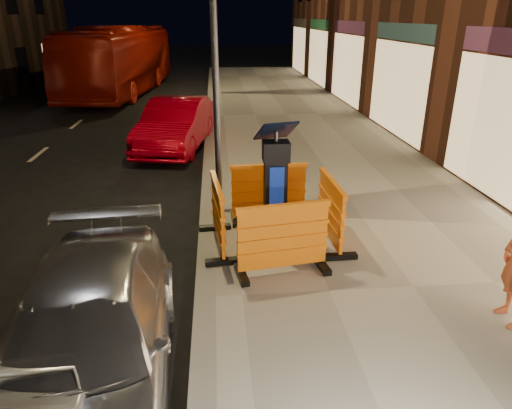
{
  "coord_description": "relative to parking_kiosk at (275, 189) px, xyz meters",
  "views": [
    {
      "loc": [
        0.24,
        -5.41,
        3.78
      ],
      "look_at": [
        0.8,
        1.0,
        1.1
      ],
      "focal_mm": 32.0,
      "sensor_mm": 36.0,
      "label": 1
    }
  ],
  "objects": [
    {
      "name": "street_lamp_mid",
      "position": [
        -0.91,
        1.48,
        2.0
      ],
      "size": [
        0.12,
        0.12,
        6.0
      ],
      "primitive_type": "cylinder",
      "color": "#3F3F44",
      "rests_on": "sidewalk"
    },
    {
      "name": "ground_plane",
      "position": [
        -1.16,
        -1.52,
        -1.15
      ],
      "size": [
        120.0,
        120.0,
        0.0
      ],
      "primitive_type": "plane",
      "color": "black",
      "rests_on": "ground"
    },
    {
      "name": "sidewalk",
      "position": [
        1.84,
        -1.52,
        -1.08
      ],
      "size": [
        6.0,
        60.0,
        0.15
      ],
      "primitive_type": "cube",
      "color": "gray",
      "rests_on": "ground"
    },
    {
      "name": "barrier_back",
      "position": [
        0.0,
        0.95,
        -0.44
      ],
      "size": [
        1.45,
        0.61,
        1.12
      ],
      "primitive_type": "cube",
      "rotation": [
        0.0,
        0.0,
        0.02
      ],
      "color": "orange",
      "rests_on": "sidewalk"
    },
    {
      "name": "barrier_kerbside",
      "position": [
        -0.95,
        0.0,
        -0.44
      ],
      "size": [
        0.74,
        1.49,
        1.12
      ],
      "primitive_type": "cube",
      "rotation": [
        0.0,
        0.0,
        1.67
      ],
      "color": "orange",
      "rests_on": "sidewalk"
    },
    {
      "name": "parking_kiosk",
      "position": [
        0.0,
        0.0,
        0.0
      ],
      "size": [
        0.68,
        0.68,
        2.01
      ],
      "primitive_type": "cube",
      "rotation": [
        0.0,
        0.0,
        0.07
      ],
      "color": "black",
      "rests_on": "sidewalk"
    },
    {
      "name": "car_silver",
      "position": [
        -2.36,
        -2.95,
        -1.15
      ],
      "size": [
        2.12,
        4.55,
        1.29
      ],
      "primitive_type": "imported",
      "rotation": [
        0.0,
        0.0,
        0.07
      ],
      "color": "silver",
      "rests_on": "ground"
    },
    {
      "name": "car_red",
      "position": [
        -2.14,
        6.78,
        -1.15
      ],
      "size": [
        2.31,
        4.69,
        1.48
      ],
      "primitive_type": "imported",
      "rotation": [
        0.0,
        0.0,
        -0.17
      ],
      "color": "#9B0212",
      "rests_on": "ground"
    },
    {
      "name": "kerb",
      "position": [
        -1.16,
        -1.52,
        -1.08
      ],
      "size": [
        0.3,
        60.0,
        0.15
      ],
      "primitive_type": "cube",
      "color": "slate",
      "rests_on": "ground"
    },
    {
      "name": "bus_doubledecker",
      "position": [
        -5.68,
        17.86,
        -1.15
      ],
      "size": [
        3.92,
        12.06,
        3.3
      ],
      "primitive_type": "imported",
      "rotation": [
        0.0,
        0.0,
        -0.1
      ],
      "color": "maroon",
      "rests_on": "ground"
    },
    {
      "name": "barrier_front",
      "position": [
        0.0,
        -0.95,
        -0.44
      ],
      "size": [
        1.51,
        0.81,
        1.12
      ],
      "primitive_type": "cube",
      "rotation": [
        0.0,
        0.0,
        0.16
      ],
      "color": "orange",
      "rests_on": "sidewalk"
    },
    {
      "name": "barrier_bldgside",
      "position": [
        0.95,
        0.0,
        -0.44
      ],
      "size": [
        0.64,
        1.46,
        1.12
      ],
      "primitive_type": "cube",
      "rotation": [
        0.0,
        0.0,
        1.6
      ],
      "color": "orange",
      "rests_on": "sidewalk"
    },
    {
      "name": "street_lamp_far",
      "position": [
        -0.91,
        16.48,
        2.0
      ],
      "size": [
        0.12,
        0.12,
        6.0
      ],
      "primitive_type": "cylinder",
      "color": "#3F3F44",
      "rests_on": "sidewalk"
    }
  ]
}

